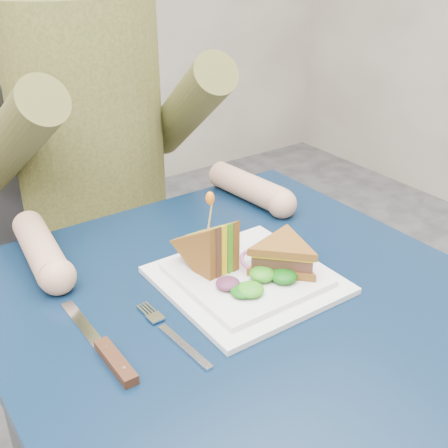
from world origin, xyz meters
TOP-DOWN VIEW (x-y plane):
  - table at (0.00, 0.00)m, footprint 0.75×0.75m
  - chair at (0.00, 0.66)m, footprint 0.42×0.40m
  - diner at (-0.00, 0.55)m, footprint 0.54×0.59m
  - plate at (0.03, 0.02)m, footprint 0.26×0.26m
  - sandwich_flat at (0.08, -0.00)m, footprint 0.18×0.18m
  - sandwich_upright at (-0.01, 0.07)m, footprint 0.08×0.13m
  - fork at (-0.14, -0.03)m, footprint 0.02×0.18m
  - knife at (-0.23, -0.02)m, footprint 0.02×0.22m
  - toothpick at (-0.01, 0.07)m, footprint 0.01×0.01m
  - toothpick_frill at (-0.01, 0.07)m, footprint 0.01×0.01m
  - lettuce_spill at (0.03, 0.03)m, footprint 0.15×0.13m
  - onion_ring at (0.04, 0.03)m, footprint 0.04×0.04m

SIDE VIEW (x-z plane):
  - chair at x=0.00m, z-range 0.08..1.01m
  - table at x=0.00m, z-range 0.29..1.02m
  - fork at x=-0.14m, z-range 0.73..0.74m
  - knife at x=-0.23m, z-range 0.73..0.74m
  - plate at x=0.03m, z-range 0.73..0.75m
  - lettuce_spill at x=0.03m, z-range 0.75..0.77m
  - onion_ring at x=0.04m, z-range 0.75..0.78m
  - sandwich_flat at x=0.08m, z-range 0.75..0.80m
  - sandwich_upright at x=-0.01m, z-range 0.72..0.85m
  - toothpick at x=-0.01m, z-range 0.82..0.88m
  - toothpick_frill at x=-0.01m, z-range 0.87..0.89m
  - diner at x=0.00m, z-range 0.54..1.29m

